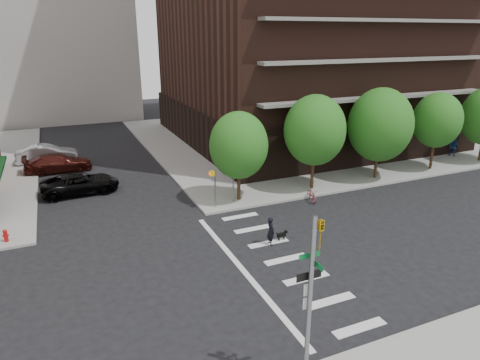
# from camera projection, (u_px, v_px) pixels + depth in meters

# --- Properties ---
(ground) EXTENTS (120.00, 120.00, 0.00)m
(ground) POSITION_uv_depth(u_px,v_px,m) (233.00, 271.00, 21.22)
(ground) COLOR black
(ground) RESTS_ON ground
(sidewalk_ne) EXTENTS (39.00, 33.00, 0.15)m
(sidewalk_ne) POSITION_uv_depth(u_px,v_px,m) (318.00, 135.00, 49.32)
(sidewalk_ne) COLOR gray
(sidewalk_ne) RESTS_ON ground
(crosswalk) EXTENTS (3.85, 13.00, 0.01)m
(crosswalk) POSITION_uv_depth(u_px,v_px,m) (272.00, 262.00, 22.06)
(crosswalk) COLOR silver
(crosswalk) RESTS_ON ground
(tree_a) EXTENTS (4.00, 4.00, 5.90)m
(tree_a) POSITION_uv_depth(u_px,v_px,m) (239.00, 145.00, 28.78)
(tree_a) COLOR #301E11
(tree_a) RESTS_ON sidewalk_ne
(tree_b) EXTENTS (4.50, 4.50, 6.65)m
(tree_b) POSITION_uv_depth(u_px,v_px,m) (315.00, 130.00, 30.89)
(tree_b) COLOR #301E11
(tree_b) RESTS_ON sidewalk_ne
(tree_c) EXTENTS (5.00, 5.00, 6.80)m
(tree_c) POSITION_uv_depth(u_px,v_px,m) (380.00, 125.00, 33.19)
(tree_c) COLOR #301E11
(tree_c) RESTS_ON sidewalk_ne
(tree_d) EXTENTS (4.00, 4.00, 6.20)m
(tree_d) POSITION_uv_depth(u_px,v_px,m) (437.00, 120.00, 35.50)
(tree_d) COLOR #301E11
(tree_d) RESTS_ON sidewalk_ne
(traffic_signal) EXTENTS (0.90, 0.75, 6.00)m
(traffic_signal) POSITION_uv_depth(u_px,v_px,m) (310.00, 314.00, 13.67)
(traffic_signal) COLOR slate
(traffic_signal) RESTS_ON sidewalk_s
(pedestrian_signal) EXTENTS (2.18, 0.67, 2.60)m
(pedestrian_signal) POSITION_uv_depth(u_px,v_px,m) (219.00, 182.00, 28.36)
(pedestrian_signal) COLOR slate
(pedestrian_signal) RESTS_ON sidewalk_ne
(fire_hydrant) EXTENTS (0.24, 0.24, 0.73)m
(fire_hydrant) POSITION_uv_depth(u_px,v_px,m) (6.00, 235.00, 23.82)
(fire_hydrant) COLOR #A50C0C
(fire_hydrant) RESTS_ON sidewalk_nw
(parked_car_black) EXTENTS (2.73, 5.56, 1.52)m
(parked_car_black) POSITION_uv_depth(u_px,v_px,m) (80.00, 184.00, 31.32)
(parked_car_black) COLOR black
(parked_car_black) RESTS_ON ground
(parked_car_maroon) EXTENTS (2.29, 5.45, 1.57)m
(parked_car_maroon) POSITION_uv_depth(u_px,v_px,m) (58.00, 163.00, 36.25)
(parked_car_maroon) COLOR #431511
(parked_car_maroon) RESTS_ON ground
(parked_car_silver) EXTENTS (2.13, 5.25, 1.70)m
(parked_car_silver) POSITION_uv_depth(u_px,v_px,m) (47.00, 154.00, 38.60)
(parked_car_silver) COLOR #B6BABE
(parked_car_silver) RESTS_ON ground
(scooter) EXTENTS (1.04, 1.86, 0.92)m
(scooter) POSITION_uv_depth(u_px,v_px,m) (312.00, 195.00, 30.01)
(scooter) COLOR #992E36
(scooter) RESTS_ON ground
(dog_walker) EXTENTS (0.60, 0.40, 1.65)m
(dog_walker) POSITION_uv_depth(u_px,v_px,m) (271.00, 231.00, 23.68)
(dog_walker) COLOR black
(dog_walker) RESTS_ON ground
(dog) EXTENTS (0.62, 0.18, 0.53)m
(dog) POSITION_uv_depth(u_px,v_px,m) (282.00, 235.00, 24.35)
(dog) COLOR black
(dog) RESTS_ON ground
(pedestrian_far) EXTENTS (1.05, 0.91, 1.84)m
(pedestrian_far) POSITION_uv_depth(u_px,v_px,m) (454.00, 147.00, 40.18)
(pedestrian_far) COLOR navy
(pedestrian_far) RESTS_ON sidewalk_ne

